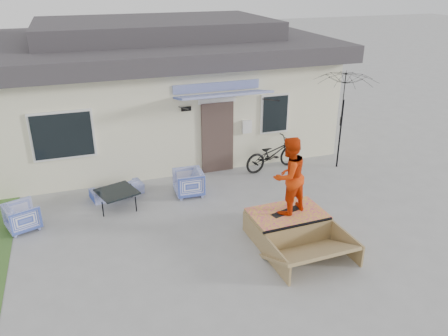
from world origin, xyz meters
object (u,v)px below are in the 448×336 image
object	(u,v)px
armchair_left	(22,215)
patio_umbrella	(343,111)
armchair_right	(188,181)
skater	(289,175)
skate_ramp	(287,224)
skateboard	(287,211)
bicycle	(272,151)
loveseat	(117,186)
coffee_table	(118,199)

from	to	relation	value
armchair_left	patio_umbrella	distance (m)	8.97
armchair_right	skater	world-z (taller)	skater
armchair_left	skate_ramp	world-z (taller)	armchair_left
skateboard	armchair_left	bearing A→B (deg)	142.84
skateboard	skate_ramp	bearing A→B (deg)	-104.13
bicycle	patio_umbrella	distance (m)	2.32
skate_ramp	armchair_right	bearing A→B (deg)	118.65
loveseat	skater	size ratio (longest dim) A/B	0.78
bicycle	patio_umbrella	xyz separation A→B (m)	(1.96, -0.48, 1.16)
skate_ramp	coffee_table	bearing A→B (deg)	141.11
loveseat	patio_umbrella	bearing A→B (deg)	165.35
armchair_left	skateboard	bearing A→B (deg)	-130.36
bicycle	armchair_left	bearing A→B (deg)	89.17
bicycle	skate_ramp	bearing A→B (deg)	149.48
armchair_left	skater	bearing A→B (deg)	-130.36
armchair_left	coffee_table	world-z (taller)	armchair_left
bicycle	skater	xyz separation A→B (m)	(-1.20, -3.42, 0.88)
armchair_left	loveseat	bearing A→B (deg)	-85.50
armchair_right	coffee_table	world-z (taller)	armchair_right
bicycle	skate_ramp	xyz separation A→B (m)	(-1.20, -3.47, -0.32)
armchair_right	skateboard	world-z (taller)	armchair_right
coffee_table	armchair_right	bearing A→B (deg)	2.66
loveseat	skate_ramp	world-z (taller)	skate_ramp
armchair_left	skate_ramp	bearing A→B (deg)	-130.84
loveseat	skater	bearing A→B (deg)	124.52
loveseat	armchair_left	xyz separation A→B (m)	(-2.24, -1.01, 0.09)
skate_ramp	bicycle	bearing A→B (deg)	68.51
patio_umbrella	bicycle	bearing A→B (deg)	166.32
loveseat	skateboard	xyz separation A→B (m)	(3.42, -3.14, 0.31)
loveseat	patio_umbrella	size ratio (longest dim) A/B	0.62
armchair_right	skate_ramp	size ratio (longest dim) A/B	0.34
armchair_right	skateboard	bearing A→B (deg)	33.60
bicycle	skateboard	bearing A→B (deg)	149.16
patio_umbrella	skate_ramp	xyz separation A→B (m)	(-3.16, -3.00, -1.47)
loveseat	patio_umbrella	distance (m)	6.75
skateboard	skater	world-z (taller)	skater
coffee_table	bicycle	world-z (taller)	bicycle
skater	armchair_right	bearing A→B (deg)	-78.09
loveseat	armchair_left	world-z (taller)	armchair_left
armchair_left	skater	distance (m)	6.15
armchair_right	armchair_left	bearing A→B (deg)	-81.38
coffee_table	armchair_left	bearing A→B (deg)	-170.11
skateboard	skater	xyz separation A→B (m)	(0.00, 0.00, 0.90)
skate_ramp	skater	distance (m)	1.20
skateboard	skater	size ratio (longest dim) A/B	0.45
armchair_right	coffee_table	distance (m)	1.88
armchair_right	skater	xyz separation A→B (m)	(1.60, -2.60, 1.10)
loveseat	bicycle	size ratio (longest dim) A/B	0.74
armchair_right	coffee_table	bearing A→B (deg)	-85.30
loveseat	coffee_table	world-z (taller)	loveseat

